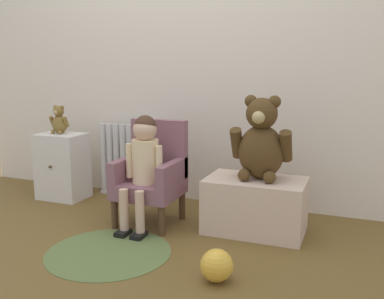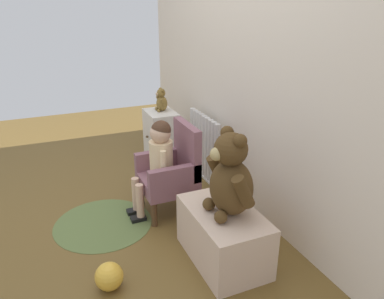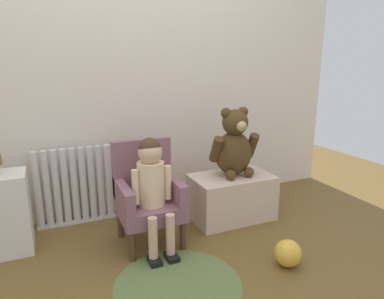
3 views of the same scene
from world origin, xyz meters
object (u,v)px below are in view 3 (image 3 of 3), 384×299
at_px(floor_rug, 178,284).
at_px(large_teddy_bear, 234,146).
at_px(child_figure, 152,179).
at_px(low_bench, 231,197).
at_px(child_armchair, 148,194).
at_px(radiator, 75,187).
at_px(toy_ball, 288,253).

bearing_deg(floor_rug, large_teddy_bear, 41.90).
relative_size(child_figure, low_bench, 1.19).
bearing_deg(floor_rug, child_armchair, 89.89).
bearing_deg(large_teddy_bear, child_figure, -164.02).
height_order(radiator, low_bench, radiator).
distance_m(child_armchair, large_teddy_bear, 0.75).
distance_m(floor_rug, toy_ball, 0.67).
distance_m(radiator, toy_ball, 1.54).
distance_m(child_figure, low_bench, 0.77).
height_order(child_armchair, floor_rug, child_armchair).
height_order(child_figure, floor_rug, child_figure).
xyz_separation_m(child_armchair, large_teddy_bear, (0.70, 0.09, 0.24)).
relative_size(child_figure, large_teddy_bear, 1.40).
bearing_deg(child_figure, radiator, 126.77).
distance_m(radiator, child_figure, 0.73).
bearing_deg(radiator, floor_rug, -67.09).
height_order(child_figure, large_teddy_bear, large_teddy_bear).
height_order(child_armchair, large_teddy_bear, large_teddy_bear).
height_order(child_figure, toy_ball, child_figure).
bearing_deg(low_bench, radiator, 160.85).
bearing_deg(large_teddy_bear, radiator, 162.16).
distance_m(large_teddy_bear, toy_ball, 0.87).
bearing_deg(floor_rug, child_figure, 89.87).
xyz_separation_m(child_figure, floor_rug, (-0.00, -0.43, -0.47)).
xyz_separation_m(large_teddy_bear, floor_rug, (-0.70, -0.63, -0.56)).
xyz_separation_m(child_armchair, floor_rug, (-0.00, -0.54, -0.32)).
relative_size(radiator, child_figure, 0.80).
relative_size(child_armchair, toy_ball, 4.22).
bearing_deg(large_teddy_bear, low_bench, -135.88).
bearing_deg(child_armchair, floor_rug, -90.11).
bearing_deg(radiator, large_teddy_bear, -17.84).
bearing_deg(child_armchair, radiator, 132.87).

